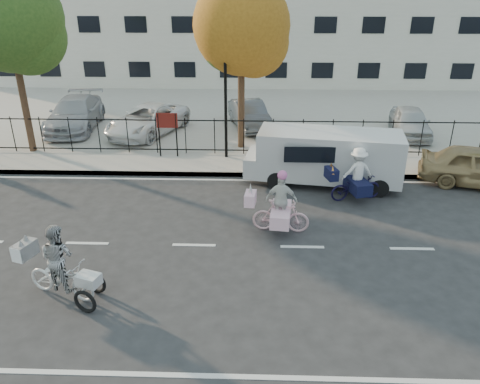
{
  "coord_description": "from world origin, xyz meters",
  "views": [
    {
      "loc": [
        1.64,
        -11.18,
        6.68
      ],
      "look_at": [
        1.24,
        1.2,
        1.1
      ],
      "focal_mm": 35.0,
      "sensor_mm": 36.0,
      "label": 1
    }
  ],
  "objects_px": {
    "white_van": "(326,156)",
    "unicorn_bike": "(280,209)",
    "lot_car_a": "(75,114)",
    "zebra_trike": "(60,269)",
    "bull_bike": "(356,179)",
    "lot_car_c": "(250,115)",
    "lot_car_d": "(410,122)",
    "lamppost": "(225,84)",
    "lot_car_b": "(148,120)"
  },
  "relations": [
    {
      "from": "white_van",
      "to": "unicorn_bike",
      "type": "bearing_deg",
      "value": -107.42
    },
    {
      "from": "unicorn_bike",
      "to": "zebra_trike",
      "type": "bearing_deg",
      "value": 128.94
    },
    {
      "from": "lot_car_a",
      "to": "zebra_trike",
      "type": "bearing_deg",
      "value": -76.73
    },
    {
      "from": "lot_car_a",
      "to": "bull_bike",
      "type": "bearing_deg",
      "value": -36.75
    },
    {
      "from": "zebra_trike",
      "to": "unicorn_bike",
      "type": "distance_m",
      "value": 6.09
    },
    {
      "from": "lot_car_a",
      "to": "lot_car_c",
      "type": "bearing_deg",
      "value": -2.09
    },
    {
      "from": "bull_bike",
      "to": "lot_car_a",
      "type": "distance_m",
      "value": 14.14
    },
    {
      "from": "lamppost",
      "to": "lot_car_d",
      "type": "xyz_separation_m",
      "value": [
        8.3,
        3.19,
        -2.32
      ]
    },
    {
      "from": "bull_bike",
      "to": "lot_car_c",
      "type": "height_order",
      "value": "bull_bike"
    },
    {
      "from": "zebra_trike",
      "to": "lot_car_b",
      "type": "height_order",
      "value": "zebra_trike"
    },
    {
      "from": "lamppost",
      "to": "lot_car_c",
      "type": "xyz_separation_m",
      "value": [
        0.89,
        4.23,
        -2.32
      ]
    },
    {
      "from": "white_van",
      "to": "lot_car_d",
      "type": "relative_size",
      "value": 1.5
    },
    {
      "from": "lot_car_a",
      "to": "lot_car_c",
      "type": "relative_size",
      "value": 1.3
    },
    {
      "from": "lot_car_c",
      "to": "lot_car_d",
      "type": "bearing_deg",
      "value": -23.0
    },
    {
      "from": "zebra_trike",
      "to": "white_van",
      "type": "bearing_deg",
      "value": -26.67
    },
    {
      "from": "bull_bike",
      "to": "white_van",
      "type": "height_order",
      "value": "white_van"
    },
    {
      "from": "bull_bike",
      "to": "zebra_trike",
      "type": "bearing_deg",
      "value": 111.25
    },
    {
      "from": "white_van",
      "to": "lot_car_d",
      "type": "height_order",
      "value": "white_van"
    },
    {
      "from": "bull_bike",
      "to": "lot_car_b",
      "type": "relative_size",
      "value": 0.43
    },
    {
      "from": "zebra_trike",
      "to": "lot_car_c",
      "type": "bearing_deg",
      "value": 1.48
    },
    {
      "from": "zebra_trike",
      "to": "unicorn_bike",
      "type": "bearing_deg",
      "value": -39.05
    },
    {
      "from": "white_van",
      "to": "lot_car_d",
      "type": "xyz_separation_m",
      "value": [
        4.61,
        5.49,
        -0.27
      ]
    },
    {
      "from": "lot_car_a",
      "to": "lot_car_d",
      "type": "relative_size",
      "value": 1.34
    },
    {
      "from": "zebra_trike",
      "to": "lot_car_b",
      "type": "distance_m",
      "value": 12.25
    },
    {
      "from": "lot_car_a",
      "to": "lot_car_c",
      "type": "height_order",
      "value": "lot_car_a"
    },
    {
      "from": "white_van",
      "to": "lot_car_c",
      "type": "xyz_separation_m",
      "value": [
        -2.8,
        6.53,
        -0.27
      ]
    },
    {
      "from": "unicorn_bike",
      "to": "bull_bike",
      "type": "height_order",
      "value": "unicorn_bike"
    },
    {
      "from": "lot_car_c",
      "to": "lot_car_a",
      "type": "bearing_deg",
      "value": 167.87
    },
    {
      "from": "white_van",
      "to": "lot_car_b",
      "type": "relative_size",
      "value": 1.2
    },
    {
      "from": "unicorn_bike",
      "to": "lot_car_d",
      "type": "distance_m",
      "value": 11.11
    },
    {
      "from": "zebra_trike",
      "to": "lot_car_a",
      "type": "relative_size",
      "value": 0.42
    },
    {
      "from": "lamppost",
      "to": "lot_car_b",
      "type": "height_order",
      "value": "lamppost"
    },
    {
      "from": "zebra_trike",
      "to": "lot_car_b",
      "type": "relative_size",
      "value": 0.45
    },
    {
      "from": "lot_car_a",
      "to": "lot_car_b",
      "type": "xyz_separation_m",
      "value": [
        3.68,
        -0.72,
        -0.08
      ]
    },
    {
      "from": "unicorn_bike",
      "to": "lot_car_b",
      "type": "relative_size",
      "value": 0.4
    },
    {
      "from": "lamppost",
      "to": "unicorn_bike",
      "type": "relative_size",
      "value": 2.26
    },
    {
      "from": "lot_car_a",
      "to": "lot_car_d",
      "type": "height_order",
      "value": "lot_car_a"
    },
    {
      "from": "white_van",
      "to": "lot_car_b",
      "type": "bearing_deg",
      "value": 153.33
    },
    {
      "from": "lamppost",
      "to": "lot_car_a",
      "type": "bearing_deg",
      "value": 153.14
    },
    {
      "from": "lot_car_c",
      "to": "zebra_trike",
      "type": "bearing_deg",
      "value": -122.16
    },
    {
      "from": "lamppost",
      "to": "lot_car_a",
      "type": "relative_size",
      "value": 0.85
    },
    {
      "from": "unicorn_bike",
      "to": "lot_car_c",
      "type": "relative_size",
      "value": 0.49
    },
    {
      "from": "white_van",
      "to": "lot_car_a",
      "type": "xyz_separation_m",
      "value": [
        -11.2,
        6.11,
        -0.18
      ]
    },
    {
      "from": "unicorn_bike",
      "to": "bull_bike",
      "type": "bearing_deg",
      "value": -42.5
    },
    {
      "from": "zebra_trike",
      "to": "lot_car_d",
      "type": "xyz_separation_m",
      "value": [
        11.54,
        12.34,
        0.08
      ]
    },
    {
      "from": "lot_car_a",
      "to": "unicorn_bike",
      "type": "bearing_deg",
      "value": -50.83
    },
    {
      "from": "unicorn_bike",
      "to": "white_van",
      "type": "relative_size",
      "value": 0.34
    },
    {
      "from": "white_van",
      "to": "lot_car_a",
      "type": "bearing_deg",
      "value": 160.33
    },
    {
      "from": "lamppost",
      "to": "lot_car_b",
      "type": "distance_m",
      "value": 5.44
    },
    {
      "from": "unicorn_bike",
      "to": "lot_car_c",
      "type": "distance_m",
      "value": 10.18
    }
  ]
}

